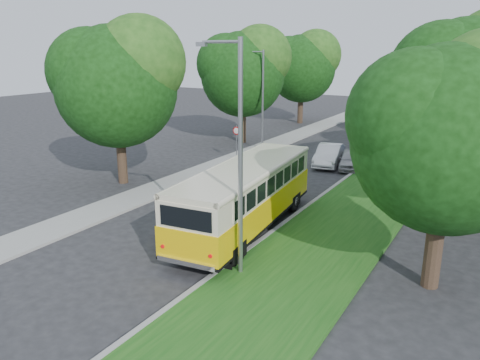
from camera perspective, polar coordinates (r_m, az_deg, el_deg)
The scene contains 13 objects.
ground at distance 20.82m, azimuth -6.73°, elevation -5.89°, with size 120.00×120.00×0.00m, color #242427.
curb at distance 23.20m, azimuth 7.96°, elevation -3.41°, with size 0.20×70.00×0.15m, color gray.
grass_verge at distance 22.48m, azimuth 13.50°, elevation -4.38°, with size 4.50×70.00×0.13m, color #1A5015.
sidewalk at distance 27.33m, azimuth -8.49°, elevation -0.48°, with size 2.20×70.00×0.12m, color gray.
treeline at distance 34.47m, azimuth 16.20°, elevation 12.37°, with size 24.27×41.91×9.46m.
lamppost_near at distance 15.27m, azimuth -0.25°, elevation 3.34°, with size 1.71×0.16×8.00m.
lamppost_far at distance 35.59m, azimuth 2.65°, elevation 10.13°, with size 1.71×0.16×7.50m.
warning_sign at distance 32.36m, azimuth -0.44°, elevation 5.26°, with size 0.56×0.10×2.50m.
vintage_bus at distance 19.99m, azimuth 0.71°, elevation -2.21°, with size 2.56×9.96×2.96m, color yellow, non-canonical shape.
car_silver at distance 31.37m, azimuth 13.31°, elevation 2.44°, with size 1.45×3.60×1.23m, color #A1A1A5.
car_white at distance 32.01m, azimuth 10.81°, elevation 3.01°, with size 1.48×4.25×1.40m, color white.
car_blue at distance 37.21m, azimuth 15.41°, elevation 4.40°, with size 1.75×4.32×1.25m, color #121952.
car_grey at distance 41.57m, azimuth 17.51°, elevation 5.37°, with size 2.02×4.38×1.22m, color slate.
Camera 1 is at (11.81, -15.32, 7.70)m, focal length 35.00 mm.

